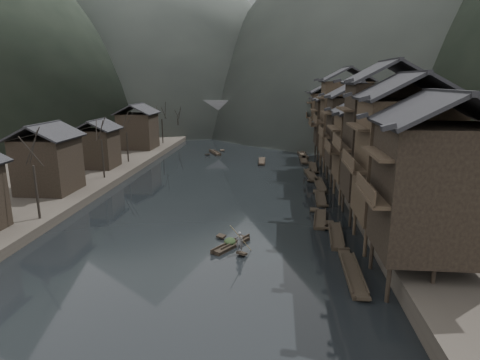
# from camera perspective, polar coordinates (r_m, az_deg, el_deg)

# --- Properties ---
(water) EXTENTS (300.00, 300.00, 0.00)m
(water) POSITION_cam_1_polar(r_m,az_deg,el_deg) (38.12, -5.40, -7.79)
(water) COLOR black
(water) RESTS_ON ground
(right_bank) EXTENTS (40.00, 200.00, 1.80)m
(right_bank) POSITION_cam_1_polar(r_m,az_deg,el_deg) (80.99, 25.63, 3.25)
(right_bank) COLOR #2D2823
(right_bank) RESTS_ON ground
(left_bank) EXTENTS (40.00, 200.00, 1.20)m
(left_bank) POSITION_cam_1_polar(r_m,az_deg,el_deg) (86.70, -23.67, 3.88)
(left_bank) COLOR #2D2823
(left_bank) RESTS_ON ground
(stilt_houses) EXTENTS (9.00, 67.60, 16.33)m
(stilt_houses) POSITION_cam_1_polar(r_m,az_deg,el_deg) (54.80, 16.48, 8.12)
(stilt_houses) COLOR black
(stilt_houses) RESTS_ON ground
(left_houses) EXTENTS (8.10, 53.20, 8.73)m
(left_houses) POSITION_cam_1_polar(r_m,az_deg,el_deg) (61.86, -21.04, 5.24)
(left_houses) COLOR black
(left_houses) RESTS_ON left_bank
(bare_trees) EXTENTS (3.89, 75.03, 7.78)m
(bare_trees) POSITION_cam_1_polar(r_m,az_deg,el_deg) (59.83, -18.30, 6.17)
(bare_trees) COLOR black
(bare_trees) RESTS_ON left_bank
(moored_sampans) EXTENTS (3.02, 68.70, 0.47)m
(moored_sampans) POSITION_cam_1_polar(r_m,az_deg,el_deg) (61.50, 10.15, 0.73)
(moored_sampans) COLOR black
(moored_sampans) RESTS_ON water
(midriver_boats) EXTENTS (13.51, 31.62, 0.45)m
(midriver_boats) POSITION_cam_1_polar(r_m,az_deg,el_deg) (82.13, 1.48, 4.28)
(midriver_boats) COLOR black
(midriver_boats) RESTS_ON water
(stone_bridge) EXTENTS (40.00, 6.00, 9.00)m
(stone_bridge) POSITION_cam_1_polar(r_m,az_deg,el_deg) (107.34, 1.66, 9.22)
(stone_bridge) COLOR #4C4C4F
(stone_bridge) RESTS_ON ground
(hero_sampan) EXTENTS (3.18, 4.45, 0.43)m
(hero_sampan) POSITION_cam_1_polar(r_m,az_deg,el_deg) (35.41, -1.30, -9.14)
(hero_sampan) COLOR black
(hero_sampan) RESTS_ON water
(cargo_heap) EXTENTS (1.04, 1.37, 0.63)m
(cargo_heap) POSITION_cam_1_polar(r_m,az_deg,el_deg) (35.38, -1.46, -8.21)
(cargo_heap) COLOR black
(cargo_heap) RESTS_ON hero_sampan
(boatman) EXTENTS (0.65, 0.43, 1.76)m
(boatman) POSITION_cam_1_polar(r_m,az_deg,el_deg) (33.60, -0.09, -8.40)
(boatman) COLOR #57585A
(boatman) RESTS_ON hero_sampan
(bamboo_pole) EXTENTS (1.79, 1.84, 3.05)m
(bamboo_pole) POSITION_cam_1_polar(r_m,az_deg,el_deg) (32.74, 0.26, -4.52)
(bamboo_pole) COLOR #8C7A51
(bamboo_pole) RESTS_ON boatman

